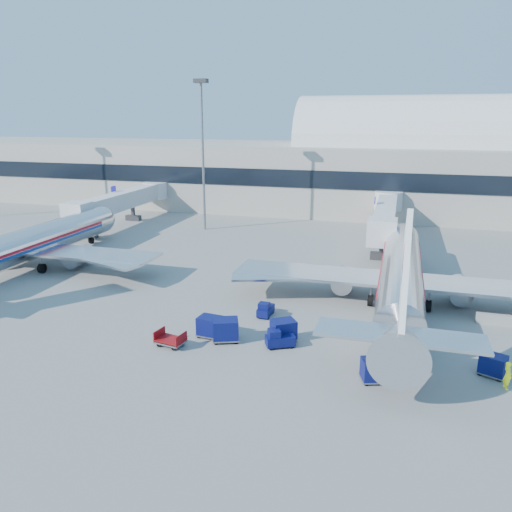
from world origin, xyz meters
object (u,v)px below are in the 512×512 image
(barrier_near, at_px, (495,320))
(cart_solo_far, at_px, (493,365))
(ramp_worker, at_px, (507,375))
(cart_open_red, at_px, (171,341))
(mast_west, at_px, (202,133))
(jetbridge_mid, at_px, (125,200))
(airliner_mid, at_px, (27,245))
(cart_solo_near, at_px, (375,370))
(jetbridge_near, at_px, (386,213))
(tug_left, at_px, (265,309))
(cart_train_c, at_px, (210,326))
(airliner_main, at_px, (401,276))
(tug_lead, at_px, (279,339))
(cart_train_b, at_px, (226,330))
(cart_train_a, at_px, (283,330))
(tug_right, at_px, (399,328))

(barrier_near, height_order, cart_solo_far, cart_solo_far)
(ramp_worker, bearing_deg, cart_open_red, 73.74)
(mast_west, bearing_deg, jetbridge_mid, 176.79)
(cart_solo_far, distance_m, ramp_worker, 1.71)
(airliner_mid, height_order, cart_solo_near, airliner_mid)
(cart_solo_near, bearing_deg, airliner_mid, 140.55)
(jetbridge_near, xyz_separation_m, cart_solo_far, (8.79, -38.44, -3.11))
(jetbridge_near, bearing_deg, cart_solo_near, -88.62)
(jetbridge_near, bearing_deg, airliner_mid, -146.41)
(cart_solo_far, bearing_deg, tug_left, -174.28)
(barrier_near, bearing_deg, cart_train_c, -157.96)
(cart_solo_far, bearing_deg, jetbridge_near, 126.89)
(airliner_mid, bearing_deg, jetbridge_mid, 95.22)
(tug_left, bearing_deg, ramp_worker, -108.54)
(cart_solo_far, bearing_deg, airliner_main, 141.76)
(tug_lead, xyz_separation_m, cart_solo_far, (15.23, -0.24, 0.15))
(ramp_worker, bearing_deg, tug_left, 50.81)
(jetbridge_near, distance_m, cart_train_c, 40.02)
(tug_left, height_order, cart_train_b, cart_train_b)
(barrier_near, distance_m, tug_left, 19.85)
(airliner_mid, xyz_separation_m, cart_train_b, (28.82, -12.06, -1.94))
(barrier_near, bearing_deg, mast_west, 143.62)
(tug_lead, bearing_deg, jetbridge_mid, 105.74)
(airliner_main, xyz_separation_m, jetbridge_near, (-2.40, 26.30, 1.00))
(airliner_main, relative_size, cart_train_a, 15.11)
(airliner_main, bearing_deg, airliner_mid, 180.00)
(jetbridge_near, xyz_separation_m, cart_train_a, (-6.38, -37.02, -3.00))
(cart_train_b, distance_m, cart_solo_far, 19.56)
(jetbridge_mid, bearing_deg, cart_train_c, -51.94)
(jetbridge_mid, relative_size, ramp_worker, 14.31)
(jetbridge_mid, distance_m, tug_left, 46.38)
(mast_west, height_order, cart_open_red, mast_west)
(cart_open_red, bearing_deg, airliner_mid, 160.58)
(airliner_mid, bearing_deg, cart_train_c, -23.13)
(jetbridge_mid, height_order, cart_open_red, jetbridge_mid)
(jetbridge_mid, xyz_separation_m, barrier_near, (52.40, -28.81, -3.48))
(cart_solo_near, bearing_deg, tug_lead, 137.11)
(barrier_near, relative_size, cart_train_a, 1.22)
(airliner_mid, relative_size, jetbridge_mid, 1.35)
(barrier_near, height_order, cart_open_red, barrier_near)
(cart_open_red, bearing_deg, airliner_main, 49.60)
(airliner_main, relative_size, cart_open_red, 15.45)
(airliner_main, height_order, jetbridge_mid, airliner_main)
(tug_right, xyz_separation_m, ramp_worker, (6.92, -6.30, 0.22))
(tug_lead, relative_size, tug_left, 1.15)
(cart_train_b, distance_m, cart_train_c, 1.53)
(mast_west, height_order, cart_train_c, mast_west)
(jetbridge_mid, height_order, cart_train_a, jetbridge_mid)
(cart_train_b, bearing_deg, tug_right, -1.74)
(tug_lead, xyz_separation_m, tug_left, (-2.65, 5.68, -0.04))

